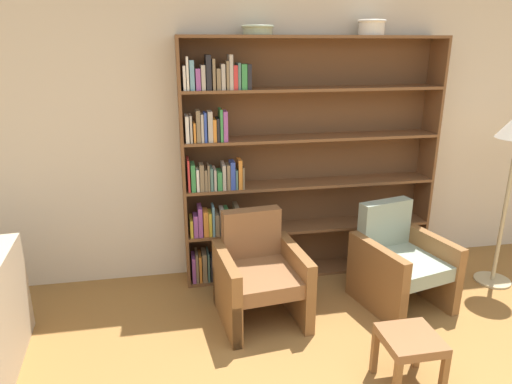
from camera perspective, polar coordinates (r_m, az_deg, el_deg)
The scene contains 7 objects.
wall_back at distance 4.26m, azimuth 4.91°, elevation 8.11°, with size 12.00×0.06×2.75m.
bookshelf at distance 4.13m, azimuth 3.69°, elevation 3.33°, with size 2.32×0.30×2.17m.
bowl_terracotta at distance 3.92m, azimuth 0.20°, elevation 19.67°, with size 0.27×0.27×0.08m.
bowl_olive at distance 4.22m, azimuth 14.25°, elevation 19.41°, with size 0.24×0.24×0.13m.
armchair_leather at distance 3.67m, azimuth 0.42°, elevation -10.20°, with size 0.71×0.74×0.83m.
armchair_cushioned at distance 4.05m, azimuth 17.50°, elevation -8.26°, with size 0.78×0.81×0.83m.
footstool at distance 3.17m, azimuth 18.70°, elevation -17.66°, with size 0.35×0.35×0.37m.
Camera 1 is at (-1.13, -1.51, 2.11)m, focal length 32.00 mm.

